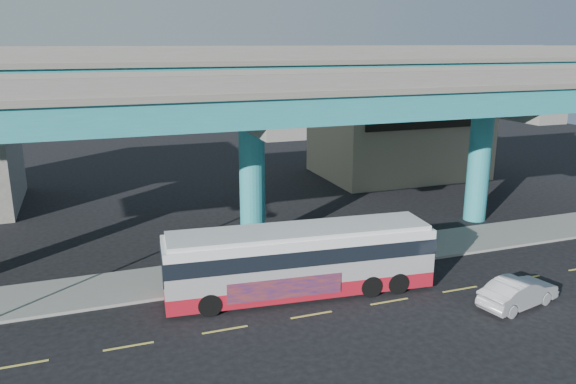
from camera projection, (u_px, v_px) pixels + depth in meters
name	position (u px, v px, depth m)	size (l,w,h in m)	color
ground	(309.00, 312.00, 25.61)	(120.00, 120.00, 0.00)	black
sidewalk	(271.00, 267.00, 30.59)	(70.00, 4.00, 0.15)	gray
lane_markings	(311.00, 315.00, 25.34)	(58.00, 0.12, 0.01)	#D8C64C
viaduct	(250.00, 93.00, 31.53)	(52.00, 12.40, 11.70)	teal
building_beige	(398.00, 137.00, 51.49)	(14.00, 10.23, 7.00)	tan
transit_bus	(300.00, 258.00, 27.08)	(13.23, 3.95, 3.35)	#A41322
sedan	(518.00, 292.00, 26.04)	(4.43, 2.35, 1.39)	#BDBCC1
stop_sign	(338.00, 236.00, 30.02)	(0.70, 0.25, 2.40)	gray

